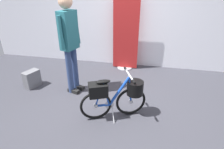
{
  "coord_description": "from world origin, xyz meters",
  "views": [
    {
      "loc": [
        0.67,
        -2.58,
        2.0
      ],
      "look_at": [
        0.07,
        0.25,
        0.55
      ],
      "focal_mm": 30.45,
      "sensor_mm": 36.0,
      "label": 1
    }
  ],
  "objects_px": {
    "floor_banner_stand": "(126,37)",
    "folding_bike_foreground": "(117,95)",
    "visitor_near_wall": "(69,39)",
    "backpack_on_floor": "(32,79)"
  },
  "relations": [
    {
      "from": "folding_bike_foreground",
      "to": "backpack_on_floor",
      "type": "xyz_separation_m",
      "value": [
        -1.89,
        0.6,
        -0.24
      ]
    },
    {
      "from": "floor_banner_stand",
      "to": "visitor_near_wall",
      "type": "relative_size",
      "value": 0.97
    },
    {
      "from": "visitor_near_wall",
      "to": "backpack_on_floor",
      "type": "xyz_separation_m",
      "value": [
        -0.91,
        -0.03,
        -0.88
      ]
    },
    {
      "from": "floor_banner_stand",
      "to": "backpack_on_floor",
      "type": "relative_size",
      "value": 4.79
    },
    {
      "from": "folding_bike_foreground",
      "to": "visitor_near_wall",
      "type": "distance_m",
      "value": 1.33
    },
    {
      "from": "floor_banner_stand",
      "to": "folding_bike_foreground",
      "type": "distance_m",
      "value": 1.95
    },
    {
      "from": "visitor_near_wall",
      "to": "backpack_on_floor",
      "type": "height_order",
      "value": "visitor_near_wall"
    },
    {
      "from": "floor_banner_stand",
      "to": "visitor_near_wall",
      "type": "height_order",
      "value": "visitor_near_wall"
    },
    {
      "from": "backpack_on_floor",
      "to": "floor_banner_stand",
      "type": "bearing_deg",
      "value": 36.79
    },
    {
      "from": "backpack_on_floor",
      "to": "folding_bike_foreground",
      "type": "bearing_deg",
      "value": -17.62
    }
  ]
}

